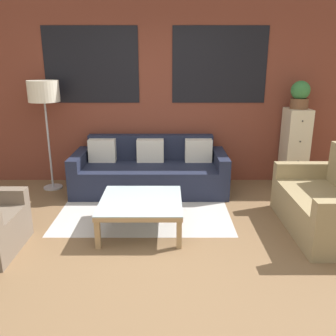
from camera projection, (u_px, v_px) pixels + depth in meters
name	position (u px, v px, depth m)	size (l,w,h in m)	color
ground_plane	(150.00, 259.00, 3.50)	(16.00, 16.00, 0.00)	brown
wall_back_brick	(157.00, 92.00, 5.41)	(8.40, 0.09, 2.80)	brown
rug	(146.00, 209.00, 4.66)	(2.17, 1.57, 0.00)	#BCB7B2
couch_dark	(151.00, 172.00, 5.28)	(2.23, 0.88, 0.78)	#1E2338
settee_vintage	(331.00, 205.00, 3.99)	(0.80, 1.41, 0.92)	#99845B
coffee_table	(142.00, 204.00, 4.02)	(0.92, 0.92, 0.37)	silver
floor_lamp	(45.00, 95.00, 5.03)	(0.44, 0.44, 1.60)	#B2B2B7
drawer_cabinet	(296.00, 148.00, 5.37)	(0.33, 0.43, 1.19)	beige
potted_plant	(302.00, 95.00, 5.14)	(0.27, 0.27, 0.40)	brown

